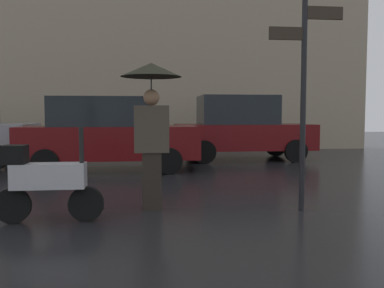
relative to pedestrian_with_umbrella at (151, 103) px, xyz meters
The scene contains 5 objects.
pedestrian_with_umbrella is the anchor object (origin of this frame).
parked_scooter 1.80m from the pedestrian_with_umbrella, 157.20° to the right, with size 1.38×0.32×1.23m.
parked_car_left 4.61m from the pedestrian_with_umbrella, 102.65° to the left, with size 4.35×1.88×1.83m.
parked_car_right 7.12m from the pedestrian_with_umbrella, 65.98° to the left, with size 4.18×2.04×1.98m.
street_signpost 2.22m from the pedestrian_with_umbrella, ahead, with size 1.08×0.08×3.10m.
Camera 1 is at (0.20, -2.16, 1.39)m, focal length 38.53 mm.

